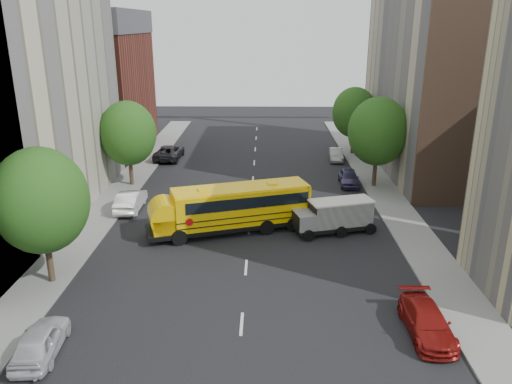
{
  "coord_description": "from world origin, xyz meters",
  "views": [
    {
      "loc": [
        1.07,
        -29.14,
        14.03
      ],
      "look_at": [
        0.54,
        2.0,
        3.49
      ],
      "focal_mm": 35.0,
      "sensor_mm": 36.0,
      "label": 1
    }
  ],
  "objects_px": {
    "street_tree_5": "(354,113)",
    "parked_car_4": "(349,177)",
    "street_tree_2": "(128,133)",
    "street_tree_4": "(378,132)",
    "parked_car_0": "(41,341)",
    "parked_car_3": "(427,322)",
    "parked_car_5": "(336,155)",
    "school_bus": "(230,207)",
    "street_tree_1": "(41,201)",
    "safari_truck": "(335,216)",
    "parked_car_2": "(169,152)",
    "parked_car_1": "(131,200)"
  },
  "relations": [
    {
      "from": "street_tree_5",
      "to": "parked_car_4",
      "type": "bearing_deg",
      "value": -100.86
    },
    {
      "from": "street_tree_2",
      "to": "parked_car_4",
      "type": "bearing_deg",
      "value": 1.53
    },
    {
      "from": "street_tree_2",
      "to": "street_tree_5",
      "type": "height_order",
      "value": "street_tree_2"
    },
    {
      "from": "street_tree_4",
      "to": "street_tree_5",
      "type": "relative_size",
      "value": 1.08
    },
    {
      "from": "parked_car_0",
      "to": "parked_car_3",
      "type": "bearing_deg",
      "value": -178.17
    },
    {
      "from": "street_tree_4",
      "to": "parked_car_0",
      "type": "relative_size",
      "value": 1.95
    },
    {
      "from": "parked_car_0",
      "to": "parked_car_5",
      "type": "height_order",
      "value": "parked_car_0"
    },
    {
      "from": "parked_car_4",
      "to": "parked_car_5",
      "type": "xyz_separation_m",
      "value": [
        0.0,
        8.63,
        -0.07
      ]
    },
    {
      "from": "parked_car_0",
      "to": "street_tree_4",
      "type": "bearing_deg",
      "value": -133.11
    },
    {
      "from": "parked_car_5",
      "to": "school_bus",
      "type": "bearing_deg",
      "value": -113.53
    },
    {
      "from": "parked_car_4",
      "to": "street_tree_1",
      "type": "bearing_deg",
      "value": -134.31
    },
    {
      "from": "parked_car_4",
      "to": "safari_truck",
      "type": "bearing_deg",
      "value": -101.5
    },
    {
      "from": "parked_car_2",
      "to": "parked_car_4",
      "type": "xyz_separation_m",
      "value": [
        18.08,
        -8.85,
        -0.07
      ]
    },
    {
      "from": "street_tree_4",
      "to": "safari_truck",
      "type": "bearing_deg",
      "value": -115.35
    },
    {
      "from": "safari_truck",
      "to": "parked_car_3",
      "type": "relative_size",
      "value": 1.25
    },
    {
      "from": "street_tree_5",
      "to": "safari_truck",
      "type": "xyz_separation_m",
      "value": [
        -4.96,
        -22.48,
        -3.46
      ]
    },
    {
      "from": "street_tree_2",
      "to": "parked_car_4",
      "type": "distance_m",
      "value": 20.23
    },
    {
      "from": "parked_car_1",
      "to": "parked_car_2",
      "type": "height_order",
      "value": "parked_car_1"
    },
    {
      "from": "street_tree_5",
      "to": "parked_car_1",
      "type": "relative_size",
      "value": 1.58
    },
    {
      "from": "street_tree_5",
      "to": "safari_truck",
      "type": "height_order",
      "value": "street_tree_5"
    },
    {
      "from": "parked_car_4",
      "to": "street_tree_2",
      "type": "bearing_deg",
      "value": -175.88
    },
    {
      "from": "street_tree_2",
      "to": "parked_car_5",
      "type": "height_order",
      "value": "street_tree_2"
    },
    {
      "from": "parked_car_2",
      "to": "parked_car_3",
      "type": "bearing_deg",
      "value": 121.35
    },
    {
      "from": "parked_car_0",
      "to": "parked_car_1",
      "type": "bearing_deg",
      "value": -92.05
    },
    {
      "from": "street_tree_5",
      "to": "school_bus",
      "type": "distance_m",
      "value": 25.78
    },
    {
      "from": "parked_car_2",
      "to": "parked_car_4",
      "type": "bearing_deg",
      "value": 155.85
    },
    {
      "from": "street_tree_4",
      "to": "street_tree_2",
      "type": "bearing_deg",
      "value": 180.0
    },
    {
      "from": "parked_car_2",
      "to": "parked_car_5",
      "type": "height_order",
      "value": "parked_car_2"
    },
    {
      "from": "parked_car_1",
      "to": "street_tree_1",
      "type": "bearing_deg",
      "value": 81.94
    },
    {
      "from": "school_bus",
      "to": "street_tree_1",
      "type": "bearing_deg",
      "value": -159.96
    },
    {
      "from": "street_tree_2",
      "to": "parked_car_3",
      "type": "relative_size",
      "value": 1.66
    },
    {
      "from": "street_tree_4",
      "to": "parked_car_1",
      "type": "relative_size",
      "value": 1.71
    },
    {
      "from": "parked_car_4",
      "to": "parked_car_2",
      "type": "bearing_deg",
      "value": 156.52
    },
    {
      "from": "street_tree_2",
      "to": "street_tree_5",
      "type": "xyz_separation_m",
      "value": [
        22.0,
        12.0,
        -0.12
      ]
    },
    {
      "from": "street_tree_1",
      "to": "parked_car_2",
      "type": "relative_size",
      "value": 1.41
    },
    {
      "from": "parked_car_1",
      "to": "parked_car_2",
      "type": "xyz_separation_m",
      "value": [
        0.2,
        15.61,
        -0.0
      ]
    },
    {
      "from": "street_tree_5",
      "to": "parked_car_5",
      "type": "xyz_separation_m",
      "value": [
        -2.2,
        -2.85,
        -4.07
      ]
    },
    {
      "from": "parked_car_1",
      "to": "street_tree_5",
      "type": "bearing_deg",
      "value": -139.03
    },
    {
      "from": "street_tree_1",
      "to": "parked_car_2",
      "type": "xyz_separation_m",
      "value": [
        1.72,
        27.38,
        -4.17
      ]
    },
    {
      "from": "parked_car_0",
      "to": "parked_car_3",
      "type": "distance_m",
      "value": 17.7
    },
    {
      "from": "parked_car_0",
      "to": "parked_car_1",
      "type": "distance_m",
      "value": 18.3
    },
    {
      "from": "street_tree_2",
      "to": "parked_car_3",
      "type": "xyz_separation_m",
      "value": [
        19.8,
        -22.67,
        -4.15
      ]
    },
    {
      "from": "parked_car_0",
      "to": "parked_car_1",
      "type": "height_order",
      "value": "parked_car_1"
    },
    {
      "from": "parked_car_1",
      "to": "parked_car_0",
      "type": "bearing_deg",
      "value": 91.43
    },
    {
      "from": "street_tree_1",
      "to": "street_tree_5",
      "type": "bearing_deg",
      "value": 53.75
    },
    {
      "from": "parked_car_1",
      "to": "parked_car_4",
      "type": "height_order",
      "value": "parked_car_1"
    },
    {
      "from": "street_tree_1",
      "to": "parked_car_4",
      "type": "relative_size",
      "value": 1.9
    },
    {
      "from": "safari_truck",
      "to": "parked_car_0",
      "type": "xyz_separation_m",
      "value": [
        -14.84,
        -14.04,
        -0.54
      ]
    },
    {
      "from": "parked_car_0",
      "to": "parked_car_1",
      "type": "relative_size",
      "value": 0.87
    },
    {
      "from": "safari_truck",
      "to": "parked_car_4",
      "type": "bearing_deg",
      "value": 60.25
    }
  ]
}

